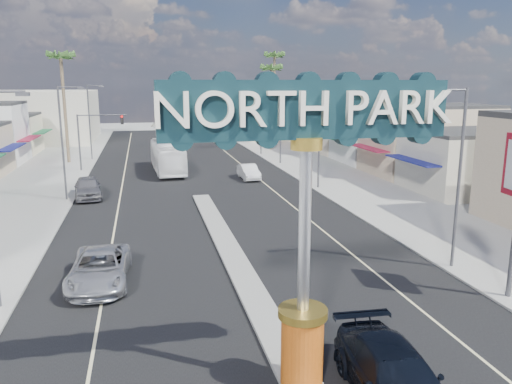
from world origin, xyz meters
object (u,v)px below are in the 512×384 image
car_parked_right (249,172)px  gateway_sign (305,201)px  palm_right_mid (272,72)px  suv_right (395,378)px  traffic_signal_left (96,131)px  streetlight_r_far (260,116)px  palm_right_far (275,61)px  car_parked_left (88,188)px  city_bus (167,157)px  traffic_signal_right (265,127)px  streetlight_l_far (91,118)px  streetlight_l_mid (64,137)px  streetlight_r_mid (318,132)px  suv_left (100,268)px  streetlight_r_near (457,170)px  palm_left_far (61,62)px

car_parked_right → gateway_sign: bearing=-100.8°
palm_right_mid → suv_right: bearing=-100.8°
traffic_signal_left → streetlight_r_far: 21.20m
palm_right_far → car_parked_left: bearing=-127.4°
streetlight_r_far → city_bus: bearing=-140.7°
traffic_signal_right → streetlight_l_far: streetlight_l_far is taller
streetlight_l_far → city_bus: 13.66m
traffic_signal_right → streetlight_l_far: (-19.62, 8.01, 0.79)m
streetlight_r_far → city_bus: size_ratio=0.78×
traffic_signal_left → traffic_signal_right: same height
gateway_sign → streetlight_r_far: bearing=78.2°
traffic_signal_left → streetlight_l_mid: (-1.25, -13.99, 0.79)m
gateway_sign → streetlight_l_mid: 29.91m
streetlight_r_mid → suv_left: streetlight_r_mid is taller
streetlight_l_far → streetlight_l_mid: bearing=-90.0°
palm_right_far → car_parked_left: 41.14m
streetlight_r_near → suv_left: streetlight_r_near is taller
traffic_signal_left → car_parked_left: (0.18, -13.36, -3.40)m
traffic_signal_left → streetlight_l_far: bearing=98.9°
gateway_sign → streetlight_l_far: bearing=101.8°
palm_left_far → car_parked_left: 22.45m
palm_left_far → suv_right: palm_left_far is taller
traffic_signal_left → car_parked_left: size_ratio=1.17×
streetlight_l_far → palm_right_mid: bearing=9.7°
streetlight_r_far → palm_right_far: 13.21m
car_parked_left → streetlight_l_mid: bearing=-163.0°
gateway_sign → traffic_signal_left: (-9.18, 42.02, -1.65)m
palm_left_far → palm_right_mid: 26.70m
traffic_signal_right → streetlight_r_near: streetlight_r_near is taller
suv_left → traffic_signal_right: bearing=66.1°
gateway_sign → palm_right_mid: 55.76m
streetlight_r_far → car_parked_left: (-19.43, -21.37, -4.19)m
streetlight_r_near → suv_left: 17.75m
traffic_signal_left → palm_left_far: (-3.82, 6.01, 7.22)m
palm_right_mid → palm_right_far: bearing=71.6°
streetlight_l_mid → palm_right_mid: size_ratio=0.74×
streetlight_l_mid → streetlight_l_far: size_ratio=1.00×
palm_left_far → suv_left: 40.15m
city_bus → car_parked_left: bearing=-124.8°
gateway_sign → palm_right_far: size_ratio=0.65×
palm_right_far → car_parked_left: (-24.00, -31.37, -11.51)m
palm_left_far → suv_right: size_ratio=2.28×
gateway_sign → palm_right_mid: palm_right_mid is taller
streetlight_l_far → gateway_sign: bearing=-78.2°
car_parked_right → streetlight_l_far: bearing=133.0°
gateway_sign → streetlight_l_far: (-10.43, 50.02, -0.86)m
gateway_sign → streetlight_r_mid: 29.91m
streetlight_l_far → streetlight_r_near: bearing=-63.6°
streetlight_r_far → suv_left: size_ratio=1.59×
streetlight_r_far → suv_right: 52.21m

